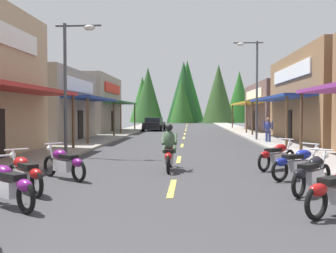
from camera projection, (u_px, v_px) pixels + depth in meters
ground at (184, 138)px, 30.73m from camera, size 9.13×88.11×0.10m
sidewalk_left at (110, 136)px, 31.05m from camera, size 2.61×88.11×0.12m
sidewalk_right at (259, 137)px, 30.39m from camera, size 2.61×88.11×0.12m
centerline_dashes at (185, 134)px, 35.22m from camera, size 0.16×64.36×0.01m
storefront_left_middle at (31, 106)px, 27.25m from camera, size 8.79×9.29×4.86m
storefront_left_far at (77, 104)px, 38.60m from camera, size 9.04×10.08×5.52m
storefront_right_far at (290, 107)px, 40.76m from camera, size 9.46×13.46×4.96m
streetlamp_left at (72, 70)px, 16.91m from camera, size 1.99×0.30×5.80m
streetlamp_right at (253, 77)px, 26.25m from camera, size 1.99×0.30×6.74m
motorcycle_parked_right_1 at (312, 173)px, 9.38m from camera, size 1.45×1.70×1.04m
motorcycle_parked_right_2 at (298, 163)px, 11.31m from camera, size 1.84×1.26×1.04m
motorcycle_parked_right_3 at (277, 155)px, 13.30m from camera, size 1.61×1.55×1.04m
motorcycle_parked_left_1 at (8, 184)px, 7.93m from camera, size 1.74×1.41×1.04m
motorcycle_parked_left_2 at (25, 173)px, 9.41m from camera, size 1.56×1.61×1.04m
motorcycle_parked_left_3 at (64, 163)px, 11.32m from camera, size 1.72×1.43×1.04m
rider_cruising_lead at (169, 151)px, 13.08m from camera, size 0.60×2.14×1.57m
pedestrian_by_shop at (268, 129)px, 24.32m from camera, size 0.55×0.35×1.64m
parked_car_curbside at (154, 124)px, 41.68m from camera, size 2.29×4.41×1.40m
treeline_backdrop at (187, 94)px, 75.58m from camera, size 24.31×12.70×12.38m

